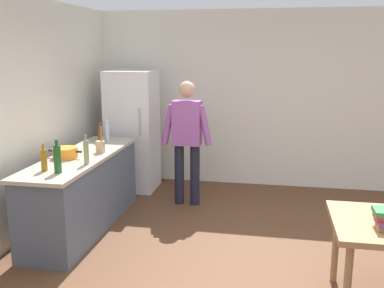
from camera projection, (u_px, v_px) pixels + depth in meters
name	position (u px, v px, depth m)	size (l,w,h in m)	color
ground_plane	(246.00, 275.00, 4.19)	(14.00, 14.00, 0.00)	brown
wall_back	(262.00, 99.00, 6.78)	(6.40, 0.12, 2.70)	silver
wall_left	(0.00, 124.00, 4.57)	(0.12, 5.60, 2.70)	silver
kitchen_counter	(83.00, 192.00, 5.23)	(0.64, 2.20, 0.90)	#4C5666
refrigerator	(133.00, 131.00, 6.65)	(0.70, 0.67, 1.80)	white
person	(187.00, 135.00, 5.93)	(0.70, 0.22, 1.70)	#1E1E2D
cooking_pot	(65.00, 153.00, 4.98)	(0.40, 0.28, 0.12)	orange
utensil_jar	(100.00, 146.00, 5.24)	(0.11, 0.11, 0.32)	tan
bottle_water_clear	(107.00, 132.00, 5.89)	(0.07, 0.07, 0.30)	silver
bottle_vinegar_tall	(86.00, 152.00, 4.70)	(0.06, 0.06, 0.32)	gray
bottle_wine_green	(57.00, 159.00, 4.37)	(0.08, 0.08, 0.34)	#1E5123
bottle_beer_brown	(100.00, 134.00, 5.82)	(0.06, 0.06, 0.26)	#5B3314
bottle_oil_amber	(44.00, 160.00, 4.45)	(0.06, 0.06, 0.28)	#996619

